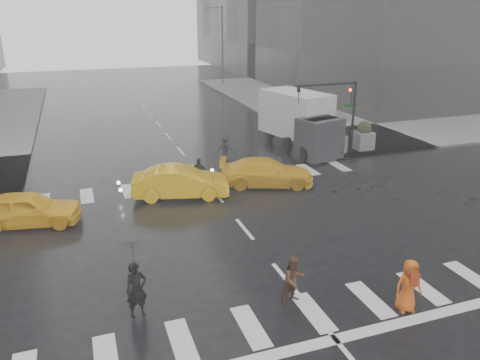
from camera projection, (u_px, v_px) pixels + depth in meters
name	position (u px, v px, depth m)	size (l,w,h in m)	color
ground	(245.00, 229.00, 19.29)	(120.00, 120.00, 0.00)	black
sidewalk_ne	(386.00, 113.00, 40.87)	(35.00, 35.00, 0.15)	gray
road_markings	(245.00, 229.00, 19.29)	(18.00, 48.00, 0.01)	silver
traffic_signal_pole	(340.00, 104.00, 28.10)	(4.45, 0.42, 4.50)	black
street_lamp_near	(296.00, 58.00, 36.95)	(2.15, 0.22, 9.00)	#59595B
street_lamp_far	(221.00, 42.00, 54.67)	(2.15, 0.22, 9.00)	#59595B
planter_west	(307.00, 142.00, 28.41)	(1.10, 1.10, 1.80)	gray
planter_mid	(336.00, 139.00, 29.04)	(1.10, 1.10, 1.80)	gray
planter_east	(363.00, 136.00, 29.66)	(1.10, 1.10, 1.80)	gray
pedestrian_black	(135.00, 268.00, 13.31)	(1.12, 1.14, 2.43)	black
pedestrian_brown	(294.00, 279.00, 14.26)	(0.75, 0.59, 1.55)	#4D2C1B
pedestrian_orange	(409.00, 286.00, 13.82)	(0.90, 0.67, 1.67)	#D1510E
pedestrian_far_a	(199.00, 173.00, 23.64)	(0.90, 0.55, 1.54)	black
pedestrian_far_b	(226.00, 148.00, 27.67)	(1.05, 0.58, 1.63)	black
taxi_front	(28.00, 209.00, 19.44)	(1.71, 4.25, 1.45)	yellow
taxi_mid	(181.00, 182.00, 22.37)	(1.59, 4.57, 1.51)	yellow
taxi_rear	(267.00, 172.00, 23.92)	(1.94, 4.22, 1.39)	yellow
box_truck	(302.00, 120.00, 29.85)	(2.51, 6.69, 3.55)	white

